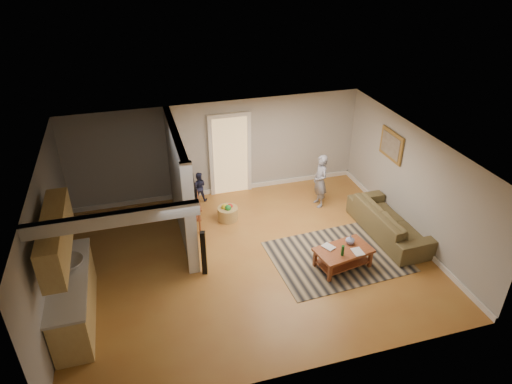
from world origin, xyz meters
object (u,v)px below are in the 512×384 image
at_px(child, 318,205).
at_px(toddler, 200,200).
at_px(sofa, 387,234).
at_px(coffee_table, 344,253).
at_px(toy_basket, 228,213).
at_px(speaker_left, 204,253).
at_px(speaker_right, 188,205).
at_px(tv_console, 191,202).

distance_m(child, toddler, 3.07).
relative_size(sofa, coffee_table, 1.89).
bearing_deg(toy_basket, toddler, 115.06).
bearing_deg(speaker_left, speaker_right, 105.45).
bearing_deg(sofa, tv_console, 65.93).
xyz_separation_m(coffee_table, toddler, (-2.39, 3.48, -0.35)).
bearing_deg(toy_basket, tv_console, 175.75).
relative_size(sofa, toy_basket, 4.76).
bearing_deg(toy_basket, speaker_right, 167.25).
height_order(speaker_right, toy_basket, speaker_right).
relative_size(toy_basket, toddler, 0.61).
bearing_deg(speaker_left, sofa, 18.02).
relative_size(coffee_table, toddler, 1.54).
xyz_separation_m(tv_console, toy_basket, (0.84, -0.06, -0.42)).
bearing_deg(child, toddler, -112.22).
bearing_deg(coffee_table, tv_console, 137.85).
bearing_deg(coffee_table, toddler, 124.44).
relative_size(speaker_right, toy_basket, 1.81).
xyz_separation_m(tv_console, child, (3.22, -0.05, -0.60)).
relative_size(speaker_left, speaker_right, 1.14).
bearing_deg(tv_console, toddler, 74.61).
bearing_deg(toddler, speaker_left, 94.73).
relative_size(tv_console, toddler, 1.33).
xyz_separation_m(sofa, toy_basket, (-3.40, 1.63, 0.18)).
relative_size(tv_console, toy_basket, 2.18).
bearing_deg(sofa, speaker_left, 90.29).
xyz_separation_m(sofa, speaker_left, (-4.30, -0.19, 0.51)).
distance_m(coffee_table, toddler, 4.23).
relative_size(speaker_right, toddler, 1.11).
height_order(sofa, child, child).
relative_size(coffee_table, speaker_left, 1.22).
height_order(coffee_table, toy_basket, coffee_table).
height_order(tv_console, toy_basket, tv_console).
height_order(speaker_right, child, speaker_right).
relative_size(tv_console, speaker_left, 1.05).
xyz_separation_m(speaker_left, child, (3.28, 1.84, -0.51)).
bearing_deg(speaker_right, speaker_left, -66.18).
relative_size(speaker_left, toddler, 1.26).
bearing_deg(child, tv_console, -92.83).
bearing_deg(toddler, toy_basket, 127.64).
distance_m(tv_console, speaker_right, 0.22).
relative_size(tv_console, child, 0.77).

